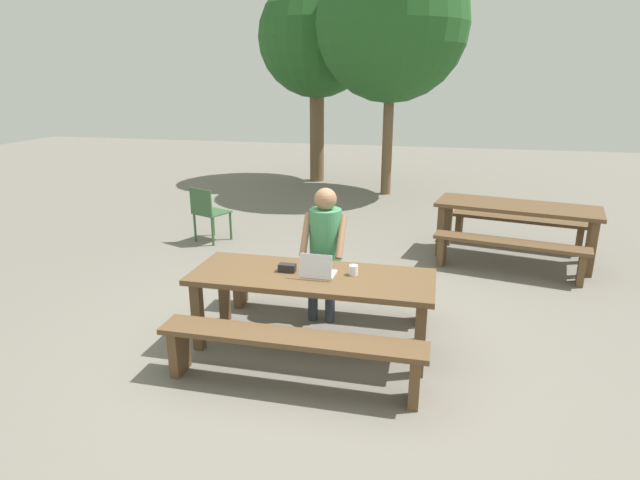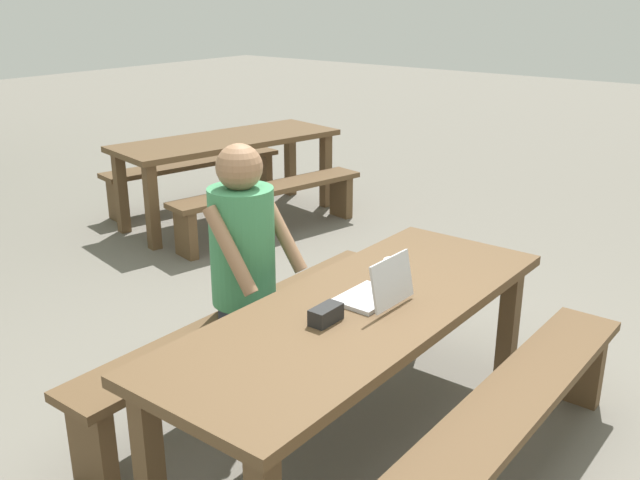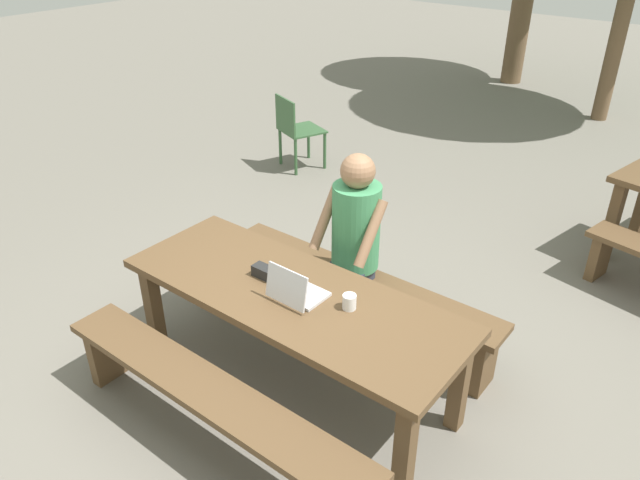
% 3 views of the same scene
% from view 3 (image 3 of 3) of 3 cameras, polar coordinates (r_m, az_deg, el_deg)
% --- Properties ---
extents(ground_plane, '(30.00, 30.00, 0.00)m').
position_cam_3_polar(ground_plane, '(4.05, -2.46, -13.19)').
color(ground_plane, slate).
extents(picnic_table_front, '(2.19, 0.80, 0.71)m').
position_cam_3_polar(picnic_table_front, '(3.66, -2.67, -6.12)').
color(picnic_table_front, brown).
rests_on(picnic_table_front, ground).
extents(bench_near, '(2.16, 0.30, 0.46)m').
position_cam_3_polar(bench_near, '(3.46, -10.39, -14.92)').
color(bench_near, brown).
rests_on(bench_near, ground).
extents(bench_far, '(2.16, 0.30, 0.46)m').
position_cam_3_polar(bench_far, '(4.27, 3.54, -4.57)').
color(bench_far, brown).
rests_on(bench_far, ground).
extents(laptop, '(0.29, 0.27, 0.23)m').
position_cam_3_polar(laptop, '(3.51, -2.34, -4.83)').
color(laptop, silver).
rests_on(laptop, picnic_table_front).
extents(small_pouch, '(0.16, 0.08, 0.07)m').
position_cam_3_polar(small_pouch, '(3.73, -5.28, -3.04)').
color(small_pouch, black).
rests_on(small_pouch, picnic_table_front).
extents(coffee_mug, '(0.08, 0.08, 0.09)m').
position_cam_3_polar(coffee_mug, '(3.45, 2.80, -5.87)').
color(coffee_mug, white).
rests_on(coffee_mug, picnic_table_front).
extents(person_seated, '(0.44, 0.42, 1.36)m').
position_cam_3_polar(person_seated, '(4.03, 3.17, 0.63)').
color(person_seated, '#333847').
rests_on(person_seated, ground).
extents(plastic_chair, '(0.57, 0.57, 0.84)m').
position_cam_3_polar(plastic_chair, '(6.95, -2.27, 10.43)').
color(plastic_chair, '#335933').
rests_on(plastic_chair, ground).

